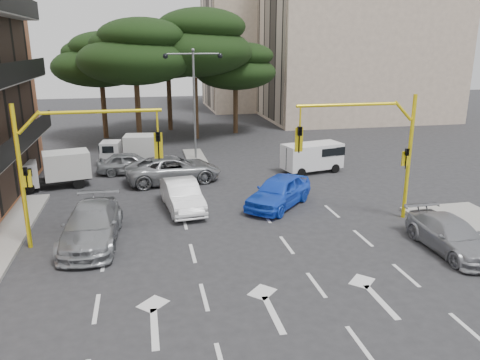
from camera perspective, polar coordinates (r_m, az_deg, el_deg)
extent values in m
plane|color=#28282B|center=(19.66, 0.08, -8.41)|extent=(120.00, 120.00, 0.00)
cube|color=gray|center=(34.65, -5.41, 2.62)|extent=(1.40, 6.00, 0.15)
cube|color=black|center=(26.45, -27.00, 9.74)|extent=(0.12, 14.72, 11.20)
cube|color=tan|center=(54.86, 14.35, 16.61)|extent=(20.00, 12.00, 18.00)
cube|color=black|center=(51.32, 3.71, 16.56)|extent=(0.12, 11.04, 16.20)
cube|color=tan|center=(63.70, 3.47, 16.05)|extent=(16.00, 12.00, 16.00)
cube|color=black|center=(62.08, -4.01, 15.58)|extent=(0.12, 11.04, 14.20)
cylinder|color=#382616|center=(39.89, -12.28, 7.64)|extent=(0.44, 0.44, 4.95)
ellipsoid|color=black|center=(39.50, -12.68, 14.03)|extent=(9.15, 9.15, 3.87)
ellipsoid|color=black|center=(39.08, -11.94, 16.80)|extent=(6.86, 6.86, 2.86)
ellipsoid|color=black|center=(39.78, -13.54, 15.90)|extent=(6.07, 6.07, 2.64)
cylinder|color=#382616|center=(42.10, -5.41, 8.68)|extent=(0.44, 0.44, 5.40)
ellipsoid|color=black|center=(41.75, -5.59, 15.30)|extent=(9.98, 9.98, 4.22)
ellipsoid|color=black|center=(41.44, -4.74, 18.14)|extent=(7.49, 7.49, 3.12)
ellipsoid|color=black|center=(41.99, -6.41, 17.25)|extent=(6.62, 6.62, 2.88)
cylinder|color=#382616|center=(44.01, -16.20, 7.85)|extent=(0.44, 0.44, 4.50)
ellipsoid|color=black|center=(43.64, -16.63, 13.11)|extent=(8.32, 8.32, 3.52)
ellipsoid|color=black|center=(43.16, -16.04, 15.39)|extent=(6.24, 6.24, 2.60)
ellipsoid|color=black|center=(43.95, -17.40, 14.63)|extent=(5.52, 5.52, 2.40)
cylinder|color=#382616|center=(44.77, -0.55, 8.33)|extent=(0.44, 0.44, 4.05)
ellipsoid|color=black|center=(44.41, -0.56, 12.99)|extent=(7.49, 7.49, 3.17)
ellipsoid|color=black|center=(44.08, 0.33, 14.96)|extent=(5.62, 5.62, 2.34)
ellipsoid|color=black|center=(44.56, -1.29, 14.39)|extent=(4.97, 4.97, 2.16)
cylinder|color=#382616|center=(46.91, -8.58, 9.07)|extent=(0.44, 0.44, 4.95)
ellipsoid|color=black|center=(46.57, -8.82, 14.51)|extent=(9.15, 9.15, 3.87)
ellipsoid|color=black|center=(46.20, -8.11, 16.85)|extent=(6.86, 6.86, 2.86)
ellipsoid|color=black|center=(46.83, -9.55, 16.10)|extent=(6.07, 6.07, 2.64)
cylinder|color=yellow|center=(23.61, 19.91, 2.54)|extent=(0.18, 0.18, 6.00)
cylinder|color=yellow|center=(22.93, 19.26, 7.96)|extent=(0.95, 0.14, 0.95)
cylinder|color=yellow|center=(21.61, 13.00, 8.92)|extent=(4.80, 0.14, 0.14)
cylinder|color=yellow|center=(20.85, 7.36, 7.70)|extent=(0.08, 0.08, 0.90)
imported|color=black|center=(21.03, 7.26, 4.87)|extent=(0.20, 0.24, 1.20)
cube|color=yellow|center=(21.11, 7.19, 4.91)|extent=(0.36, 0.06, 1.10)
imported|color=black|center=(23.38, 19.63, 2.43)|extent=(0.16, 0.20, 1.00)
cube|color=yellow|center=(23.46, 19.51, 2.49)|extent=(0.35, 0.08, 0.70)
cylinder|color=yellow|center=(20.75, -25.10, 0.16)|extent=(0.18, 0.18, 6.00)
cylinder|color=yellow|center=(20.17, -24.34, 6.40)|extent=(0.95, 0.14, 0.95)
cylinder|color=yellow|center=(19.71, -16.58, 8.00)|extent=(4.80, 0.14, 0.14)
cylinder|color=yellow|center=(19.72, -10.06, 7.10)|extent=(0.08, 0.08, 0.90)
imported|color=black|center=(19.91, -9.91, 4.12)|extent=(0.20, 0.24, 1.20)
cube|color=yellow|center=(19.99, -9.92, 4.16)|extent=(0.36, 0.06, 1.10)
imported|color=black|center=(20.56, -24.60, 0.08)|extent=(0.16, 0.20, 1.00)
cube|color=yellow|center=(20.65, -24.54, 0.15)|extent=(0.35, 0.08, 0.70)
cylinder|color=slate|center=(33.95, -5.58, 8.90)|extent=(0.16, 0.16, 7.50)
cylinder|color=slate|center=(33.60, -7.33, 15.02)|extent=(1.80, 0.10, 0.10)
sphere|color=black|center=(33.53, -9.08, 14.69)|extent=(0.36, 0.36, 0.36)
cylinder|color=slate|center=(33.80, -4.18, 15.11)|extent=(1.80, 0.10, 0.10)
sphere|color=black|center=(33.95, -2.45, 14.89)|extent=(0.36, 0.36, 0.36)
sphere|color=slate|center=(33.68, -5.77, 15.49)|extent=(0.24, 0.24, 0.24)
imported|color=white|center=(24.09, -7.07, -1.87)|extent=(2.11, 4.75, 1.52)
imported|color=blue|center=(24.44, 4.75, -1.39)|extent=(4.68, 4.83, 1.64)
imported|color=#93969A|center=(20.91, -17.65, -5.29)|extent=(2.58, 5.65, 1.60)
imported|color=gray|center=(29.01, -8.11, 1.32)|extent=(6.13, 3.48, 1.61)
imported|color=gray|center=(31.40, -13.27, 2.01)|extent=(4.28, 1.94, 1.43)
imported|color=#95969C|center=(21.11, 24.33, -6.17)|extent=(1.93, 4.67, 1.35)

